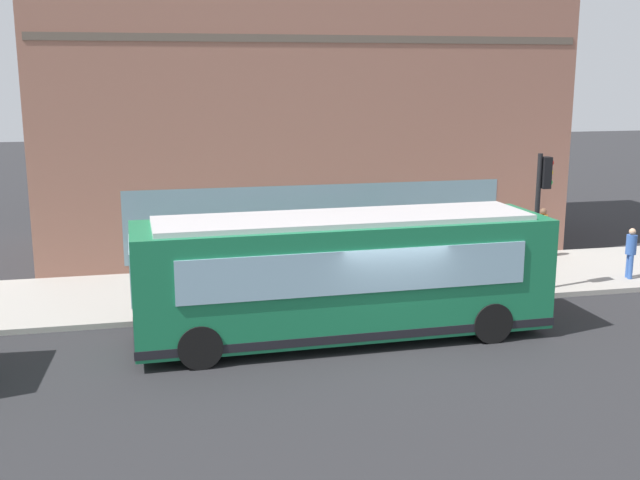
# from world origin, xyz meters

# --- Properties ---
(ground) EXTENTS (120.00, 120.00, 0.00)m
(ground) POSITION_xyz_m (0.00, 0.00, 0.00)
(ground) COLOR #262628
(sidewalk_curb) EXTENTS (4.98, 40.00, 0.15)m
(sidewalk_curb) POSITION_xyz_m (5.09, 0.00, 0.07)
(sidewalk_curb) COLOR #9E9991
(sidewalk_curb) RESTS_ON ground
(building_corner) EXTENTS (7.64, 18.02, 13.53)m
(building_corner) POSITION_xyz_m (11.37, 0.00, 6.75)
(building_corner) COLOR #8C5B4C
(building_corner) RESTS_ON ground
(city_bus_nearside) EXTENTS (2.79, 10.10, 3.07)m
(city_bus_nearside) POSITION_xyz_m (0.62, 0.94, 1.55)
(city_bus_nearside) COLOR #197247
(city_bus_nearside) RESTS_ON ground
(traffic_light_near_corner) EXTENTS (0.32, 0.49, 4.02)m
(traffic_light_near_corner) POSITION_xyz_m (2.98, -5.52, 2.95)
(traffic_light_near_corner) COLOR black
(traffic_light_near_corner) RESTS_ON sidewalk_curb
(fire_hydrant) EXTENTS (0.35, 0.35, 0.74)m
(fire_hydrant) POSITION_xyz_m (5.60, -4.24, 0.51)
(fire_hydrant) COLOR gold
(fire_hydrant) RESTS_ON sidewalk_curb
(pedestrian_by_light_pole) EXTENTS (0.32, 0.32, 1.72)m
(pedestrian_by_light_pole) POSITION_xyz_m (6.76, -7.69, 1.14)
(pedestrian_by_light_pole) COLOR black
(pedestrian_by_light_pole) RESTS_ON sidewalk_curb
(pedestrian_near_hydrant) EXTENTS (0.32, 0.32, 1.58)m
(pedestrian_near_hydrant) POSITION_xyz_m (3.62, -8.99, 1.05)
(pedestrian_near_hydrant) COLOR #3359A5
(pedestrian_near_hydrant) RESTS_ON sidewalk_curb
(pedestrian_near_building_entrance) EXTENTS (0.32, 0.32, 1.58)m
(pedestrian_near_building_entrance) POSITION_xyz_m (5.95, -1.62, 1.05)
(pedestrian_near_building_entrance) COLOR #3F8C4C
(pedestrian_near_building_entrance) RESTS_ON sidewalk_curb
(newspaper_vending_box) EXTENTS (0.44, 0.42, 0.90)m
(newspaper_vending_box) POSITION_xyz_m (3.38, -4.48, 0.60)
(newspaper_vending_box) COLOR #263F99
(newspaper_vending_box) RESTS_ON sidewalk_curb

